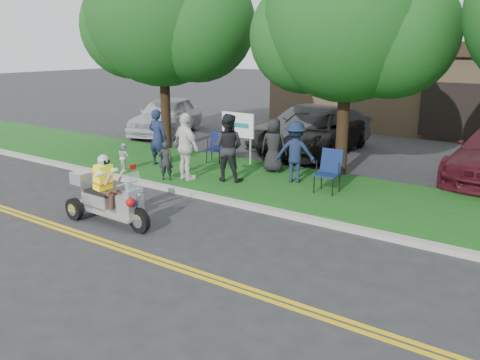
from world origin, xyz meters
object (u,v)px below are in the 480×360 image
Objects in this scene: spectator_adult_right at (186,147)px; parked_car_left at (311,129)px; parked_car_mid at (313,133)px; lawn_chair_b at (330,168)px; trike_scooter at (107,200)px; spectator_adult_left at (158,137)px; lawn_chair_a at (217,145)px; parked_car_far_left at (166,116)px; spectator_adult_mid at (228,147)px.

spectator_adult_right is 0.38× the size of parked_car_left.
parked_car_left is at bearing -82.46° from spectator_adult_right.
spectator_adult_right reaches higher than parked_car_left.
parked_car_mid is at bearing -85.32° from spectator_adult_right.
spectator_adult_right is 0.35× the size of parked_car_mid.
spectator_adult_right reaches higher than lawn_chair_b.
trike_scooter is 2.12× the size of lawn_chair_b.
spectator_adult_left is (-5.85, -0.43, 0.27)m from lawn_chair_b.
lawn_chair_a is at bearing -57.85° from spectator_adult_right.
parked_car_mid reaches higher than lawn_chair_a.
lawn_chair_a is 4.72m from lawn_chair_b.
spectator_adult_left is at bearing -104.42° from parked_car_left.
parked_car_far_left is (-10.08, 4.42, 0.08)m from lawn_chair_b.
parked_car_mid is (0.26, 9.36, 0.22)m from trike_scooter.
lawn_chair_a is 2.45m from spectator_adult_right.
spectator_adult_right is at bearing 104.24° from trike_scooter.
parked_car_far_left is 0.96× the size of parked_car_left.
lawn_chair_b is (3.09, 4.86, 0.19)m from trike_scooter.
parked_car_left is (1.52, 3.76, 0.16)m from lawn_chair_a.
parked_car_left is at bearing 119.68° from lawn_chair_b.
spectator_adult_left reaches higher than parked_car_mid.
lawn_chair_b is at bearing -27.76° from lawn_chair_a.
lawn_chair_a is at bearing -136.99° from spectator_adult_left.
lawn_chair_a is at bearing -61.72° from spectator_adult_mid.
lawn_chair_b is at bearing -146.84° from spectator_adult_right.
lawn_chair_b is 0.20× the size of parked_car_mid.
parked_car_left is (2.77, 5.24, -0.18)m from spectator_adult_left.
spectator_adult_right is at bearing -105.40° from parked_car_mid.
lawn_chair_a is 0.18× the size of parked_car_mid.
trike_scooter is 1.33× the size of spectator_adult_left.
spectator_adult_left is at bearing -21.35° from spectator_adult_mid.
parked_car_left is 0.41m from parked_car_mid.
spectator_adult_right is at bearing 13.61° from spectator_adult_mid.
trike_scooter reaches higher than lawn_chair_b.
parked_car_far_left is (-7.00, 9.28, 0.27)m from trike_scooter.
trike_scooter is 0.48× the size of parked_car_left.
lawn_chair_b is 4.11m from spectator_adult_right.
parked_car_far_left reaches higher than lawn_chair_a.
spectator_adult_mid reaches higher than spectator_adult_left.
parked_car_left is at bearing -124.93° from spectator_adult_left.
parked_car_far_left is (-4.23, 4.85, -0.19)m from spectator_adult_left.
parked_car_far_left is (-5.48, 3.36, 0.15)m from lawn_chair_a.
lawn_chair_a is at bearing -122.15° from parked_car_mid.
lawn_chair_b is 0.59× the size of spectator_adult_right.
trike_scooter is 3.73m from spectator_adult_right.
lawn_chair_b is 0.22× the size of parked_car_left.
spectator_adult_right is (0.70, -2.32, 0.40)m from lawn_chair_a.
spectator_adult_left is at bearing 123.41° from trike_scooter.
parked_car_mid is (1.78, 3.44, 0.10)m from lawn_chair_a.
parked_car_left is at bearing -105.00° from spectator_adult_mid.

